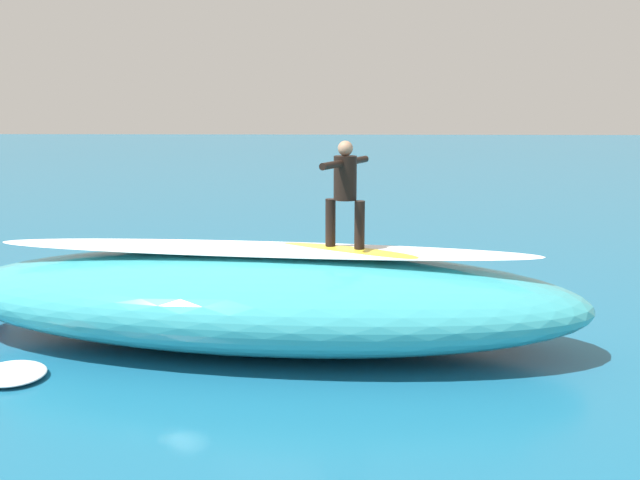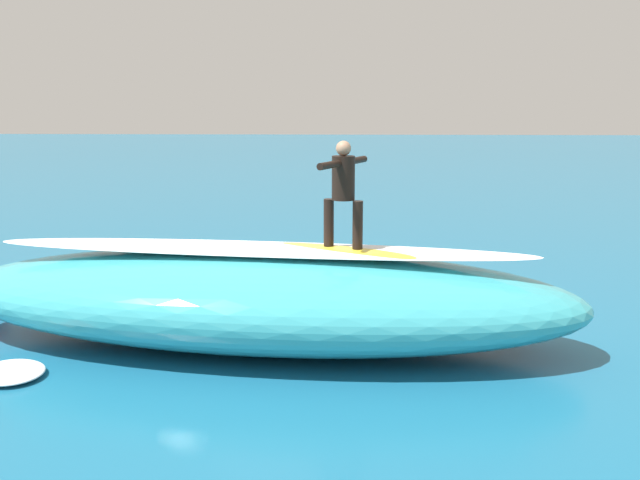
{
  "view_description": "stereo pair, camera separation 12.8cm",
  "coord_description": "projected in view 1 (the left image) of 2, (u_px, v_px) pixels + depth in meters",
  "views": [
    {
      "loc": [
        -0.79,
        12.45,
        3.43
      ],
      "look_at": [
        -0.39,
        0.44,
        1.09
      ],
      "focal_mm": 40.69,
      "sensor_mm": 36.0,
      "label": 1
    },
    {
      "loc": [
        -0.92,
        12.44,
        3.43
      ],
      "look_at": [
        -0.39,
        0.44,
        1.09
      ],
      "focal_mm": 40.69,
      "sensor_mm": 36.0,
      "label": 2
    }
  ],
  "objects": [
    {
      "name": "ground_plane",
      "position": [
        299.0,
        295.0,
        12.89
      ],
      "size": [
        120.0,
        120.0,
        0.0
      ],
      "primitive_type": "plane",
      "color": "#196084"
    },
    {
      "name": "wave_crest",
      "position": [
        261.0,
        299.0,
        10.19
      ],
      "size": [
        9.31,
        3.92,
        1.35
      ],
      "primitive_type": "ellipsoid",
      "rotation": [
        0.0,
        0.0,
        -0.11
      ],
      "color": "teal",
      "rests_on": "ground_plane"
    },
    {
      "name": "wave_foam_lip",
      "position": [
        260.0,
        249.0,
        10.06
      ],
      "size": [
        7.76,
        1.85,
        0.08
      ],
      "primitive_type": "ellipsoid",
      "rotation": [
        0.0,
        0.0,
        -0.11
      ],
      "color": "white",
      "rests_on": "wave_crest"
    },
    {
      "name": "surfboard_riding",
      "position": [
        345.0,
        251.0,
        9.9
      ],
      "size": [
        2.18,
        1.34,
        0.1
      ],
      "primitive_type": "ellipsoid",
      "rotation": [
        0.0,
        0.0,
        -0.44
      ],
      "color": "yellow",
      "rests_on": "wave_crest"
    },
    {
      "name": "surfer_riding",
      "position": [
        345.0,
        186.0,
        9.73
      ],
      "size": [
        0.66,
        1.28,
        1.45
      ],
      "rotation": [
        0.0,
        0.0,
        -0.44
      ],
      "color": "black",
      "rests_on": "surfboard_riding"
    },
    {
      "name": "surfboard_paddling",
      "position": [
        303.0,
        269.0,
        14.72
      ],
      "size": [
        2.15,
        0.94,
        0.06
      ],
      "primitive_type": "ellipsoid",
      "rotation": [
        0.0,
        0.0,
        -0.18
      ],
      "color": "#33B2D1",
      "rests_on": "ground_plane"
    },
    {
      "name": "surfer_paddling",
      "position": [
        310.0,
        262.0,
        14.66
      ],
      "size": [
        1.74,
        0.58,
        0.31
      ],
      "rotation": [
        0.0,
        0.0,
        -0.18
      ],
      "color": "black",
      "rests_on": "surfboard_paddling"
    },
    {
      "name": "foam_patch_near",
      "position": [
        12.0,
        373.0,
        9.05
      ],
      "size": [
        1.23,
        1.24,
        0.13
      ],
      "primitive_type": "ellipsoid",
      "rotation": [
        0.0,
        0.0,
        2.26
      ],
      "color": "white",
      "rests_on": "ground_plane"
    },
    {
      "name": "foam_patch_mid",
      "position": [
        231.0,
        257.0,
        15.74
      ],
      "size": [
        1.09,
        0.89,
        0.14
      ],
      "primitive_type": "ellipsoid",
      "rotation": [
        0.0,
        0.0,
        0.23
      ],
      "color": "white",
      "rests_on": "ground_plane"
    }
  ]
}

